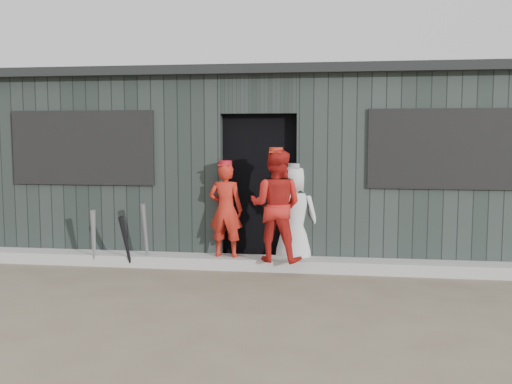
# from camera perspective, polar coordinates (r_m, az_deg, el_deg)

# --- Properties ---
(ground) EXTENTS (80.00, 80.00, 0.00)m
(ground) POSITION_cam_1_polar(r_m,az_deg,el_deg) (5.70, -2.59, -11.86)
(ground) COLOR brown
(ground) RESTS_ON ground
(curb) EXTENTS (8.00, 0.36, 0.15)m
(curb) POSITION_cam_1_polar(r_m,az_deg,el_deg) (7.41, 0.02, -7.12)
(curb) COLOR #9D9D98
(curb) RESTS_ON ground
(bat_left) EXTENTS (0.17, 0.29, 0.77)m
(bat_left) POSITION_cam_1_polar(r_m,az_deg,el_deg) (7.70, -15.93, -4.49)
(bat_left) COLOR #9A99A2
(bat_left) RESTS_ON ground
(bat_mid) EXTENTS (0.08, 0.22, 0.85)m
(bat_mid) POSITION_cam_1_polar(r_m,az_deg,el_deg) (7.55, -10.99, -4.27)
(bat_mid) COLOR gray
(bat_mid) RESTS_ON ground
(bat_right) EXTENTS (0.11, 0.31, 0.70)m
(bat_right) POSITION_cam_1_polar(r_m,az_deg,el_deg) (7.52, -12.88, -4.93)
(bat_right) COLOR black
(bat_right) RESTS_ON ground
(player_red_left) EXTENTS (0.47, 0.32, 1.22)m
(player_red_left) POSITION_cam_1_polar(r_m,az_deg,el_deg) (7.37, -3.05, -1.78)
(player_red_left) COLOR #AA2014
(player_red_left) RESTS_ON curb
(player_red_right) EXTENTS (0.75, 0.63, 1.40)m
(player_red_right) POSITION_cam_1_polar(r_m,az_deg,el_deg) (7.08, 2.00, -1.37)
(player_red_right) COLOR #B11A15
(player_red_right) RESTS_ON curb
(player_grey_back) EXTENTS (0.73, 0.56, 1.33)m
(player_grey_back) POSITION_cam_1_polar(r_m,az_deg,el_deg) (7.48, 3.84, -2.41)
(player_grey_back) COLOR silver
(player_grey_back) RESTS_ON ground
(dugout) EXTENTS (8.30, 3.30, 2.62)m
(dugout) POSITION_cam_1_polar(r_m,az_deg,el_deg) (8.91, 1.53, 2.91)
(dugout) COLOR black
(dugout) RESTS_ON ground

